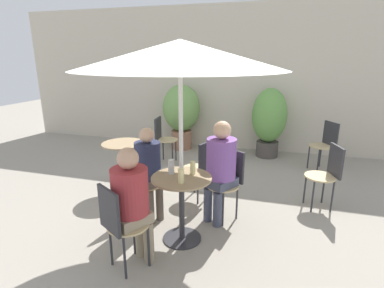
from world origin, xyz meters
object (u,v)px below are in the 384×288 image
(cafe_table_far, at_px, (124,158))
(potted_plant_1, at_px, (269,119))
(bistro_chair_2, at_px, (119,221))
(bistro_chair_3, at_px, (326,141))
(potted_plant_0, at_px, (181,112))
(beer_glass_1, at_px, (181,176))
(beer_glass_0, at_px, (171,167))
(bistro_chair_4, at_px, (201,165))
(bistro_chair_6, at_px, (328,171))
(bistro_chair_0, at_px, (228,177))
(seated_person_1, at_px, (149,166))
(seated_person_2, at_px, (132,197))
(bistro_chair_5, at_px, (163,135))
(cafe_table_near, at_px, (182,197))
(beer_glass_2, at_px, (193,168))
(bistro_chair_1, at_px, (143,176))
(umbrella, at_px, (180,55))
(seated_person_0, at_px, (220,164))

(cafe_table_far, height_order, potted_plant_1, potted_plant_1)
(bistro_chair_2, xyz_separation_m, bistro_chair_3, (2.16, 3.39, 0.00))
(bistro_chair_2, xyz_separation_m, potted_plant_0, (-0.68, 3.92, 0.30))
(bistro_chair_3, bearing_deg, beer_glass_1, -64.18)
(beer_glass_0, height_order, beer_glass_1, beer_glass_0)
(bistro_chair_4, xyz_separation_m, bistro_chair_6, (1.64, 0.24, 0.00))
(bistro_chair_4, relative_size, potted_plant_1, 0.63)
(bistro_chair_0, relative_size, seated_person_1, 0.74)
(bistro_chair_2, xyz_separation_m, seated_person_2, (0.08, 0.12, 0.18))
(seated_person_1, relative_size, beer_glass_0, 7.34)
(bistro_chair_3, xyz_separation_m, potted_plant_1, (-1.00, 0.50, 0.25))
(bistro_chair_3, relative_size, seated_person_2, 0.73)
(bistro_chair_3, distance_m, bistro_chair_4, 2.53)
(cafe_table_far, xyz_separation_m, beer_glass_1, (1.27, -1.14, 0.31))
(bistro_chair_3, height_order, bistro_chair_5, same)
(bistro_chair_4, bearing_deg, beer_glass_1, 25.75)
(cafe_table_near, bearing_deg, bistro_chair_5, 115.95)
(bistro_chair_2, bearing_deg, beer_glass_0, -78.55)
(cafe_table_near, distance_m, cafe_table_far, 1.58)
(beer_glass_2, bearing_deg, potted_plant_1, 77.71)
(bistro_chair_4, distance_m, beer_glass_1, 1.17)
(bistro_chair_2, bearing_deg, bistro_chair_0, -90.00)
(bistro_chair_6, height_order, beer_glass_0, beer_glass_0)
(seated_person_1, bearing_deg, beer_glass_0, -92.24)
(cafe_table_far, height_order, bistro_chair_1, bistro_chair_1)
(beer_glass_2, xyz_separation_m, potted_plant_0, (-1.16, 3.17, 0.01))
(umbrella, bearing_deg, bistro_chair_4, 92.15)
(bistro_chair_3, relative_size, seated_person_0, 0.69)
(cafe_table_near, distance_m, beer_glass_0, 0.34)
(bistro_chair_2, relative_size, beer_glass_2, 6.06)
(beer_glass_0, bearing_deg, bistro_chair_6, 33.74)
(seated_person_0, distance_m, beer_glass_1, 0.72)
(cafe_table_far, distance_m, bistro_chair_2, 1.83)
(bistro_chair_1, height_order, bistro_chair_4, same)
(bistro_chair_4, distance_m, potted_plant_1, 2.41)
(bistro_chair_4, bearing_deg, cafe_table_far, -68.71)
(potted_plant_0, bearing_deg, bistro_chair_2, -80.13)
(beer_glass_2, height_order, umbrella, umbrella)
(seated_person_1, xyz_separation_m, umbrella, (0.52, -0.32, 1.27))
(bistro_chair_5, bearing_deg, bistro_chair_2, -170.63)
(cafe_table_near, distance_m, potted_plant_0, 3.47)
(bistro_chair_4, xyz_separation_m, beer_glass_2, (0.13, -0.87, 0.29))
(seated_person_1, xyz_separation_m, beer_glass_1, (0.56, -0.46, 0.12))
(cafe_table_near, height_order, beer_glass_2, beer_glass_2)
(bistro_chair_3, relative_size, bistro_chair_6, 1.00)
(cafe_table_far, xyz_separation_m, potted_plant_1, (1.99, 2.25, 0.26))
(cafe_table_far, bearing_deg, bistro_chair_3, 30.36)
(beer_glass_1, relative_size, beer_glass_2, 1.04)
(bistro_chair_5, distance_m, umbrella, 2.97)
(bistro_chair_5, height_order, potted_plant_1, potted_plant_1)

